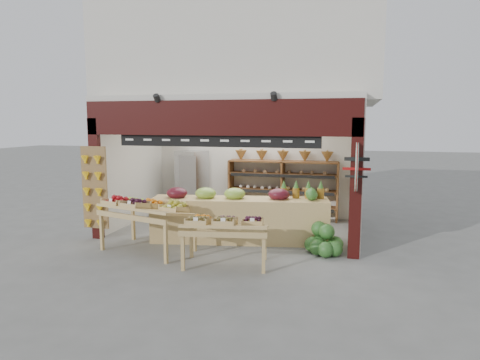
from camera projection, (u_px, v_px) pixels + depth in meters
name	position (u px, v px, depth m)	size (l,w,h in m)	color
ground	(230.00, 234.00, 9.84)	(60.00, 60.00, 0.00)	slate
shop_structure	(247.00, 68.00, 10.85)	(6.36, 5.12, 5.40)	beige
banana_board	(94.00, 189.00, 9.26)	(0.60, 0.15, 1.80)	brown
gift_sign	(357.00, 167.00, 7.81)	(0.04, 0.93, 0.92)	#B4E3CA
back_shelving	(283.00, 176.00, 11.34)	(2.92, 0.48, 1.81)	brown
refrigerator	(192.00, 183.00, 11.91)	(0.69, 0.69, 1.77)	#ACAEB3
cardboard_stack	(184.00, 216.00, 10.75)	(1.00, 0.79, 0.62)	silver
mid_counter	(239.00, 218.00, 9.20)	(3.84, 1.38, 1.17)	tan
display_table_left	(144.00, 207.00, 8.57)	(1.98, 1.43, 1.11)	tan
display_table_right	(222.00, 224.00, 7.68)	(1.64, 1.09, 0.98)	tan
watermelon_pile	(324.00, 242.00, 8.40)	(0.76, 0.78, 0.59)	#194617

